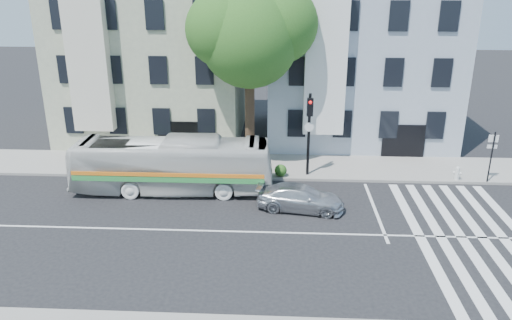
# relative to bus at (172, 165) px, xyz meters

# --- Properties ---
(ground) EXTENTS (120.00, 120.00, 0.00)m
(ground) POSITION_rel_bus_xyz_m (3.79, -4.33, -1.46)
(ground) COLOR black
(ground) RESTS_ON ground
(sidewalk_far) EXTENTS (80.00, 4.00, 0.15)m
(sidewalk_far) POSITION_rel_bus_xyz_m (3.79, 3.67, -1.38)
(sidewalk_far) COLOR gray
(sidewalk_far) RESTS_ON ground
(building_left) EXTENTS (12.00, 10.00, 11.00)m
(building_left) POSITION_rel_bus_xyz_m (-3.21, 10.67, 4.04)
(building_left) COLOR #9A9F85
(building_left) RESTS_ON ground
(building_right) EXTENTS (12.00, 10.00, 11.00)m
(building_right) POSITION_rel_bus_xyz_m (10.79, 10.67, 4.04)
(building_right) COLOR #96A3B3
(building_right) RESTS_ON ground
(street_tree) EXTENTS (7.30, 5.90, 11.10)m
(street_tree) POSITION_rel_bus_xyz_m (3.84, 4.40, 6.38)
(street_tree) COLOR #2D2116
(street_tree) RESTS_ON ground
(bus) EXTENTS (2.69, 10.50, 2.91)m
(bus) POSITION_rel_bus_xyz_m (0.00, 0.00, 0.00)
(bus) COLOR silver
(bus) RESTS_ON ground
(sedan) EXTENTS (2.33, 4.44, 1.23)m
(sedan) POSITION_rel_bus_xyz_m (6.63, -1.91, -0.84)
(sedan) COLOR silver
(sedan) RESTS_ON ground
(hedge) EXTENTS (8.53, 1.32, 0.70)m
(hedge) POSITION_rel_bus_xyz_m (1.40, 1.97, -0.96)
(hedge) COLOR #306520
(hedge) RESTS_ON sidewalk_far
(traffic_signal) EXTENTS (0.50, 0.55, 4.81)m
(traffic_signal) POSITION_rel_bus_xyz_m (7.16, 2.26, 1.65)
(traffic_signal) COLOR black
(traffic_signal) RESTS_ON ground
(fire_hydrant) EXTENTS (0.45, 0.28, 0.78)m
(fire_hydrant) POSITION_rel_bus_xyz_m (15.36, 1.97, -0.91)
(fire_hydrant) COLOR silver
(fire_hydrant) RESTS_ON sidewalk_far
(far_sign_pole) EXTENTS (0.51, 0.18, 2.84)m
(far_sign_pole) POSITION_rel_bus_xyz_m (16.95, 1.81, 0.47)
(far_sign_pole) COLOR black
(far_sign_pole) RESTS_ON sidewalk_far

